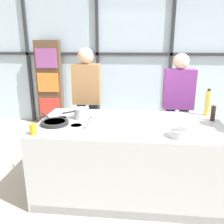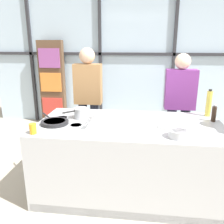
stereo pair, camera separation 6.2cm
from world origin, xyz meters
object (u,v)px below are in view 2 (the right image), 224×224
Objects in this scene: spectator_far_left at (88,96)px; spectator_center_left at (179,102)px; white_plate at (168,126)px; frying_pan at (55,122)px; pepper_grinder at (214,114)px; mixing_bowl at (178,133)px; juice_glass_near at (33,129)px; saucepan at (81,113)px; oil_bottle at (209,103)px.

spectator_far_left is 1.04× the size of spectator_center_left.
spectator_far_left is 1.54m from white_plate.
pepper_grinder reaches higher than frying_pan.
mixing_bowl reaches higher than white_plate.
juice_glass_near reaches higher than mixing_bowl.
spectator_center_left is at bearing 81.21° from mixing_bowl.
spectator_center_left is 5.87× the size of saucepan.
saucepan reaches higher than juice_glass_near.
pepper_grinder is at bearing 9.62° from frying_pan.
pepper_grinder reaches higher than juice_glass_near.
spectator_center_left reaches higher than mixing_bowl.
spectator_far_left is 6.13× the size of saucepan.
frying_pan is at bearing 34.87° from spectator_center_left.
pepper_grinder reaches higher than white_plate.
white_plate is (-0.27, -1.04, -0.03)m from spectator_center_left.
spectator_center_left is 3.48× the size of frying_pan.
pepper_grinder reaches higher than saucepan.
spectator_center_left is at bearing 75.32° from white_plate.
spectator_center_left reaches higher than white_plate.
oil_bottle is at bearing 115.52° from spectator_center_left.
spectator_center_left is 0.63m from oil_bottle.
saucepan reaches higher than frying_pan.
mixing_bowl is at bearing -10.08° from frying_pan.
juice_glass_near is at bearing -162.02° from pepper_grinder.
spectator_center_left is at bearing 115.52° from oil_bottle.
spectator_far_left is 1.79m from mixing_bowl.
frying_pan reaches higher than white_plate.
spectator_far_left reaches higher than white_plate.
oil_bottle is at bearing 41.65° from white_plate.
saucepan is at bearing -177.52° from pepper_grinder.
oil_bottle is (0.47, 0.77, 0.12)m from mixing_bowl.
spectator_center_left is at bearing 109.67° from pepper_grinder.
spectator_far_left is 3.63× the size of frying_pan.
spectator_far_left is 1.76m from oil_bottle.
pepper_grinder is at bearing 109.67° from spectator_center_left.
juice_glass_near is at bearing -165.25° from white_plate.
spectator_center_left reaches higher than pepper_grinder.
spectator_far_left is 7.27× the size of white_plate.
oil_bottle is at bearing 23.64° from juice_glass_near.
spectator_far_left is 1.85m from pepper_grinder.
juice_glass_near reaches higher than white_plate.
frying_pan is (-1.56, -1.08, -0.02)m from spectator_center_left.
spectator_far_left is at bearing 155.21° from pepper_grinder.
frying_pan is at bearing 81.78° from spectator_far_left.
spectator_center_left is at bearing 34.87° from frying_pan.
spectator_far_left is at bearing 132.05° from mixing_bowl.
spectator_center_left is 15.07× the size of juice_glass_near.
white_plate is 0.74m from oil_bottle.
saucepan is 0.81× the size of oil_bottle.
spectator_far_left is 1.43m from juice_glass_near.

